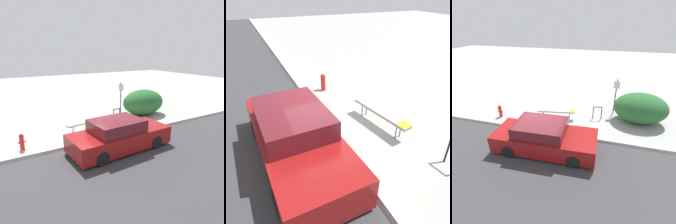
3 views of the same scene
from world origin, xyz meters
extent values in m
plane|color=#9E9E99|center=(0.00, 0.00, 0.00)|extent=(60.00, 60.00, 0.00)
cube|color=#38383A|center=(0.00, -5.15, 0.00)|extent=(60.00, 10.00, 0.01)
cube|color=#B7B7B2|center=(0.00, 0.00, 0.07)|extent=(60.00, 0.20, 0.13)
cylinder|color=#515156|center=(-0.25, 1.36, 0.24)|extent=(0.04, 0.04, 0.48)
cylinder|color=#515156|center=(1.35, 1.63, 0.24)|extent=(0.04, 0.04, 0.48)
cylinder|color=#515156|center=(-0.28, 1.55, 0.24)|extent=(0.04, 0.04, 0.48)
cylinder|color=#515156|center=(1.31, 1.81, 0.24)|extent=(0.04, 0.04, 0.48)
cube|color=#999993|center=(0.53, 1.59, 0.52)|extent=(2.34, 0.73, 0.09)
cube|color=yellow|center=(1.49, 1.75, 0.57)|extent=(0.41, 0.40, 0.01)
cylinder|color=black|center=(2.72, 2.20, 0.40)|extent=(0.05, 0.05, 0.80)
cylinder|color=black|center=(3.22, 2.26, 0.40)|extent=(0.05, 0.05, 0.80)
cylinder|color=black|center=(2.97, 2.23, 0.80)|extent=(0.55, 0.11, 0.05)
cylinder|color=black|center=(3.92, 3.22, 1.15)|extent=(0.06, 0.06, 2.30)
cube|color=white|center=(3.92, 3.18, 1.97)|extent=(0.36, 0.02, 0.46)
cylinder|color=red|center=(-2.95, 0.90, 0.30)|extent=(0.20, 0.20, 0.60)
sphere|color=red|center=(-2.95, 0.90, 0.66)|extent=(0.22, 0.22, 0.22)
cylinder|color=red|center=(-3.09, 0.90, 0.36)|extent=(0.08, 0.07, 0.07)
cylinder|color=red|center=(-2.81, 0.90, 0.36)|extent=(0.08, 0.07, 0.07)
ellipsoid|color=#28602D|center=(5.40, 2.60, 0.88)|extent=(3.06, 2.18, 1.76)
cylinder|color=black|center=(2.35, -0.40, 0.30)|extent=(0.61, 0.21, 0.60)
cylinder|color=black|center=(2.43, -2.12, 0.30)|extent=(0.61, 0.21, 0.60)
cylinder|color=black|center=(-0.57, -0.54, 0.30)|extent=(0.61, 0.21, 0.60)
cylinder|color=black|center=(-0.48, -2.26, 0.30)|extent=(0.61, 0.21, 0.60)
cube|color=maroon|center=(0.93, -1.33, 0.52)|extent=(4.79, 2.08, 0.79)
cube|color=#59171F|center=(0.74, -1.34, 1.16)|extent=(2.33, 1.78, 0.55)
camera|label=1|loc=(-4.12, -9.11, 4.41)|focal=35.00mm
camera|label=2|loc=(5.57, -2.21, 4.11)|focal=35.00mm
camera|label=3|loc=(3.51, -7.43, 5.47)|focal=28.00mm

